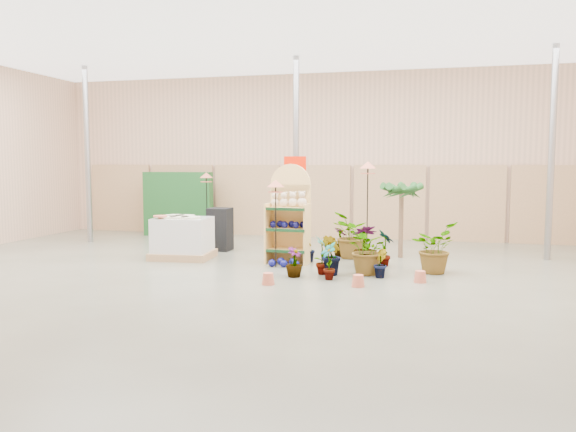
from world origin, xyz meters
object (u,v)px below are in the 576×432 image
pallet_stack (183,238)px  bird_table_front (276,186)px  potted_plant_2 (367,249)px  display_shelf (289,218)px

pallet_stack → bird_table_front: bearing=-16.9°
pallet_stack → potted_plant_2: 4.14m
pallet_stack → bird_table_front: (2.21, -0.50, 1.15)m
potted_plant_2 → display_shelf: bearing=151.0°
display_shelf → potted_plant_2: size_ratio=2.15×
bird_table_front → potted_plant_2: bearing=-10.6°
pallet_stack → potted_plant_2: (4.05, -0.84, 0.03)m
pallet_stack → potted_plant_2: size_ratio=1.40×
display_shelf → pallet_stack: bearing=-174.0°
pallet_stack → bird_table_front: 2.54m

